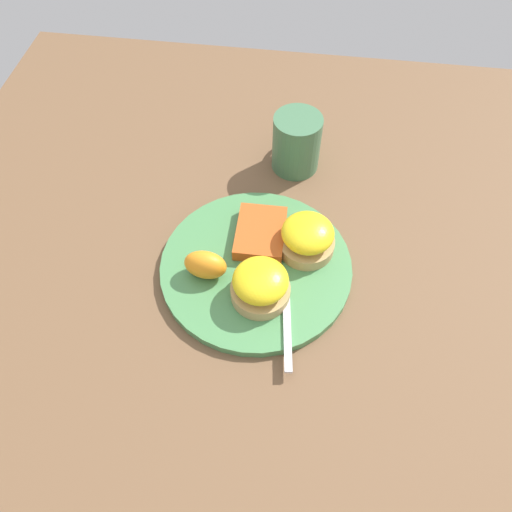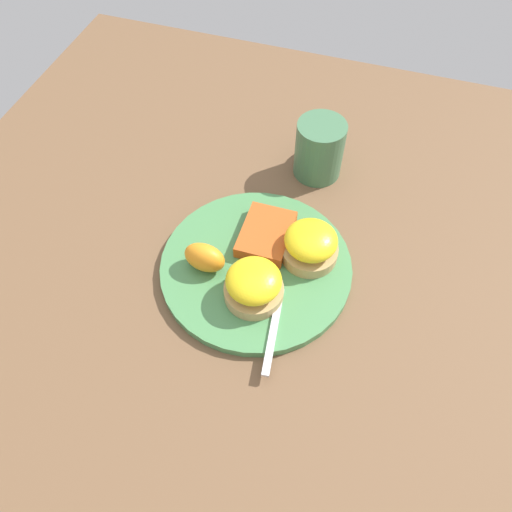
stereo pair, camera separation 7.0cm
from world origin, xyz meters
TOP-DOWN VIEW (x-y plane):
  - ground_plane at (0.00, 0.00)m, footprint 1.10×1.10m
  - plate at (0.00, 0.00)m, footprint 0.28×0.28m
  - sandwich_benedict_left at (-0.05, -0.01)m, footprint 0.08×0.08m
  - sandwich_benedict_right at (0.04, -0.07)m, footprint 0.08×0.08m
  - hashbrown_patty at (0.05, 0.00)m, footprint 0.09×0.07m
  - orange_wedge at (-0.03, 0.07)m, footprint 0.04×0.06m
  - fork at (-0.02, -0.05)m, footprint 0.24×0.05m
  - cup at (0.22, -0.04)m, footprint 0.11×0.08m

SIDE VIEW (x-z plane):
  - ground_plane at x=0.00m, z-range 0.00..0.00m
  - plate at x=0.00m, z-range 0.00..0.01m
  - fork at x=-0.02m, z-range 0.01..0.02m
  - hashbrown_patty at x=0.05m, z-range 0.01..0.03m
  - orange_wedge at x=-0.03m, z-range 0.01..0.06m
  - sandwich_benedict_left at x=-0.05m, z-range 0.01..0.07m
  - sandwich_benedict_right at x=0.04m, z-range 0.01..0.07m
  - cup at x=0.22m, z-range 0.00..0.10m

